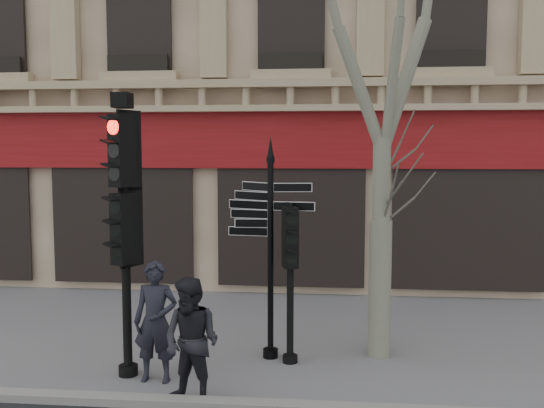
{
  "coord_description": "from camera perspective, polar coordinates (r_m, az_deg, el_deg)",
  "views": [
    {
      "loc": [
        0.94,
        -8.97,
        3.43
      ],
      "look_at": [
        -0.01,
        0.6,
        2.53
      ],
      "focal_mm": 40.0,
      "sensor_mm": 36.0,
      "label": 1
    }
  ],
  "objects": [
    {
      "name": "fingerpost",
      "position": [
        9.69,
        -0.14,
        -0.65
      ],
      "size": [
        1.89,
        1.89,
        3.6
      ],
      "rotation": [
        0.0,
        0.0,
        -0.3
      ],
      "color": "black",
      "rests_on": "ground"
    },
    {
      "name": "pedestrian_a",
      "position": [
        9.17,
        -10.89,
        -10.8
      ],
      "size": [
        0.65,
        0.43,
        1.78
      ],
      "primitive_type": "imported",
      "rotation": [
        0.0,
        0.0,
        0.0
      ],
      "color": "black",
      "rests_on": "ground"
    },
    {
      "name": "traffic_signal_secondary",
      "position": [
        9.56,
        1.74,
        -4.78
      ],
      "size": [
        0.49,
        0.4,
        2.5
      ],
      "rotation": [
        0.0,
        0.0,
        0.27
      ],
      "color": "black",
      "rests_on": "ground"
    },
    {
      "name": "kerb",
      "position": [
        8.34,
        -1.37,
        -18.47
      ],
      "size": [
        80.0,
        0.25,
        0.12
      ],
      "primitive_type": "cube",
      "color": "gray",
      "rests_on": "ground"
    },
    {
      "name": "ground",
      "position": [
        9.65,
        -0.31,
        -15.46
      ],
      "size": [
        80.0,
        80.0,
        0.0
      ],
      "primitive_type": "plane",
      "color": "slate",
      "rests_on": "ground"
    },
    {
      "name": "traffic_signal_main",
      "position": [
        9.15,
        -13.72,
        0.4
      ],
      "size": [
        0.56,
        0.5,
        4.22
      ],
      "rotation": [
        0.0,
        0.0,
        -0.43
      ],
      "color": "black",
      "rests_on": "ground"
    },
    {
      "name": "pedestrian_b",
      "position": [
        8.3,
        -7.58,
        -12.75
      ],
      "size": [
        1.01,
        0.91,
        1.72
      ],
      "primitive_type": "imported",
      "rotation": [
        0.0,
        0.0,
        -0.37
      ],
      "color": "black",
      "rests_on": "ground"
    }
  ]
}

